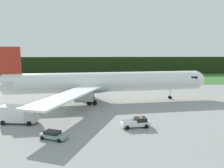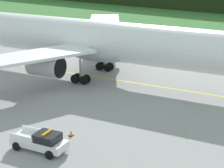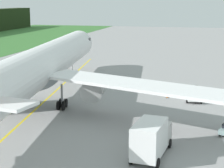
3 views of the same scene
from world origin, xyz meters
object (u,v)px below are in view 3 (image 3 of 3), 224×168
object	(u,v)px
airliner	(42,66)
catering_truck	(151,137)
ops_pickup_truck	(193,94)
apron_cone	(167,96)

from	to	relation	value
airliner	catering_truck	bearing A→B (deg)	-131.49
ops_pickup_truck	catering_truck	size ratio (longest dim) A/B	0.78
ops_pickup_truck	airliner	bearing A→B (deg)	107.98
airliner	ops_pickup_truck	bearing A→B (deg)	-72.02
airliner	ops_pickup_truck	distance (m)	22.07
ops_pickup_truck	apron_cone	world-z (taller)	ops_pickup_truck
ops_pickup_truck	catering_truck	distance (m)	22.51
ops_pickup_truck	apron_cone	distance (m)	3.78
apron_cone	catering_truck	bearing A→B (deg)	-177.95
airliner	apron_cone	bearing A→B (deg)	-67.51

